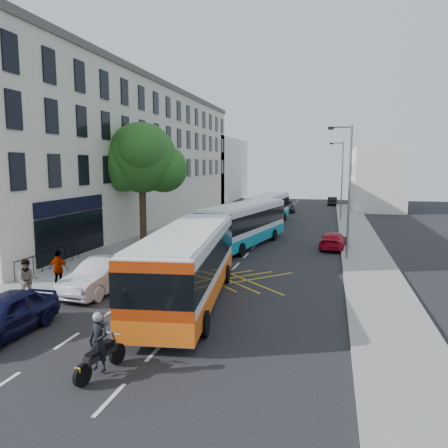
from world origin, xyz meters
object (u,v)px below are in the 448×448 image
Objects in this scene: lamp_near at (348,185)px; motorbike at (99,345)px; bus_near at (188,264)px; pedestrian_near at (28,280)px; lamp_far at (341,176)px; bus_mid at (245,224)px; street_tree at (141,158)px; bus_far at (268,208)px; distant_car_grey at (285,206)px; distant_car_dark at (332,201)px; parked_car_silver at (102,276)px; pedestrian_far at (59,269)px; parked_car_blue at (3,315)px; red_hatchback at (333,240)px.

lamp_near is 3.89× the size of motorbike.
bus_near is (-6.77, -9.99, -2.95)m from lamp_near.
pedestrian_near is (-13.20, -11.98, -3.57)m from lamp_near.
lamp_far is 18.28m from bus_mid.
street_tree is 15.65m from bus_far.
street_tree is 4.28× the size of motorbike.
lamp_near is at bearing -90.00° from lamp_far.
motorbike is at bearing -79.43° from bus_mid.
bus_far is (-0.07, 12.37, -0.10)m from bus_mid.
bus_near is 37.30m from distant_car_grey.
lamp_near reaches higher than distant_car_dark.
pedestrian_far is at bearing -168.13° from parked_car_silver.
bus_mid reaches higher than pedestrian_far.
distant_car_grey is at bearing 92.02° from bus_far.
bus_near is (7.94, -12.96, -4.62)m from street_tree.
distant_car_grey is at bearing 88.99° from parked_car_silver.
bus_far is 2.35× the size of parked_car_blue.
lamp_near is 1.00× the size of lamp_far.
pedestrian_far is (0.00, 2.16, -0.03)m from pedestrian_near.
pedestrian_far reaches higher than distant_car_grey.
lamp_far is 37.26m from parked_car_blue.
street_tree is 9.08m from bus_mid.
street_tree reaches higher than parked_car_blue.
pedestrian_far is at bearing 141.94° from motorbike.
pedestrian_far is (-12.48, -47.60, 0.42)m from distant_car_dark.
bus_far is 5.04× the size of motorbike.
pedestrian_far is at bearing -113.87° from lamp_far.
lamp_near is 2.21× the size of distant_car_dark.
bus_near reaches higher than distant_car_grey.
pedestrian_far is at bearing -143.36° from lamp_near.
distant_car_grey is (0.54, 11.56, -0.79)m from bus_far.
street_tree is 0.79× the size of bus_mid.
parked_car_silver is at bearing 167.79° from bus_near.
bus_mid is at bearing 10.43° from red_hatchback.
motorbike is at bearing 79.68° from red_hatchback.
bus_far is at bearing 83.46° from bus_near.
motorbike is 0.51× the size of red_hatchback.
motorbike is at bearing -95.71° from distant_car_grey.
pedestrian_near is (-12.48, -49.76, 0.45)m from distant_car_dark.
parked_car_silver reaches higher than distant_car_grey.
pedestrian_near is at bearing 115.48° from parked_car_blue.
bus_mid is at bearing 154.18° from lamp_near.
pedestrian_near is at bearing 152.35° from motorbike.
lamp_near is 1.82× the size of parked_car_blue.
distant_car_grey is at bearing 40.91° from pedestrian_near.
bus_near is at bearing 1.01° from parked_car_silver.
street_tree is 15.10m from lamp_near.
bus_mid reaches higher than motorbike.
bus_mid is (-6.94, 3.36, -3.00)m from lamp_near.
lamp_far is at bearing 28.21° from pedestrian_near.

